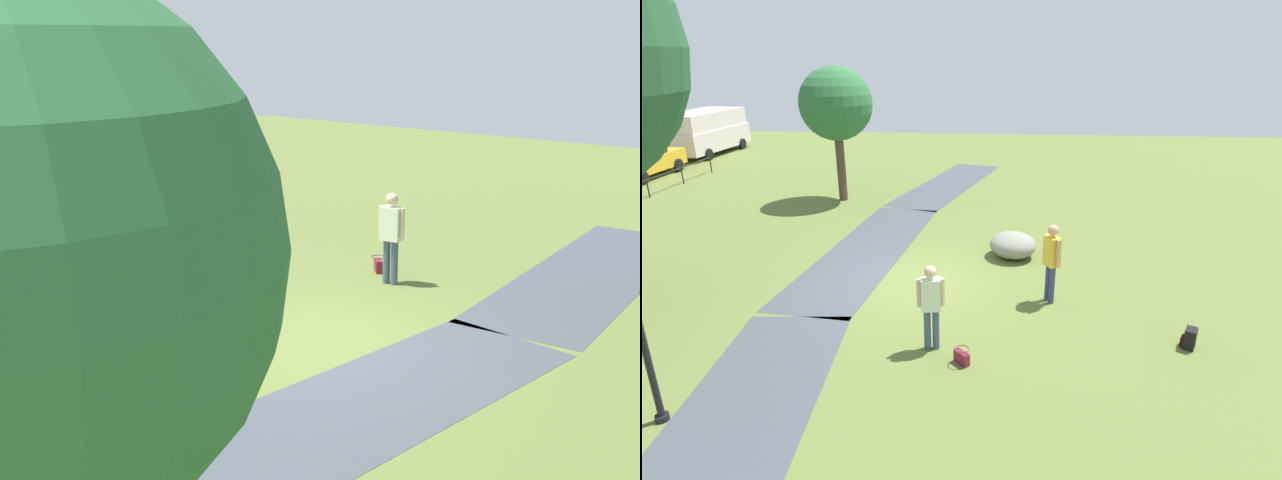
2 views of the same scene
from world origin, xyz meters
The scene contains 10 objects.
ground_plane centered at (0.00, 0.00, 0.00)m, with size 48.00×48.00×0.00m, color #5C6C33.
footpath_segment_near centered at (-6.01, 1.74, 0.00)m, with size 8.15×2.79×0.01m.
footpath_segment_mid centered at (1.95, 1.65, 0.00)m, with size 8.18×2.95×0.01m.
lawn_boulder centered at (1.75, -2.45, 0.34)m, with size 1.81×1.79×0.68m.
woman_with_handbag centered at (-3.00, -0.87, 0.99)m, with size 0.29×0.52×1.70m.
man_near_boulder centered at (-0.86, -3.24, 1.07)m, with size 0.47×0.38×1.82m.
handbag_on_grass centered at (-3.46, -1.48, 0.14)m, with size 0.38×0.38×0.31m.
backpack_by_boulder centered at (2.44, -2.22, 0.19)m, with size 0.30×0.28×0.40m.
spare_backpack_on_lawn centered at (-2.57, -5.75, 0.19)m, with size 0.34×0.34×0.40m.
frisbee_on_grass centered at (2.11, -2.80, 0.01)m, with size 0.24×0.24×0.02m.
Camera 1 is at (8.46, 7.03, 4.46)m, focal length 44.28 mm.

